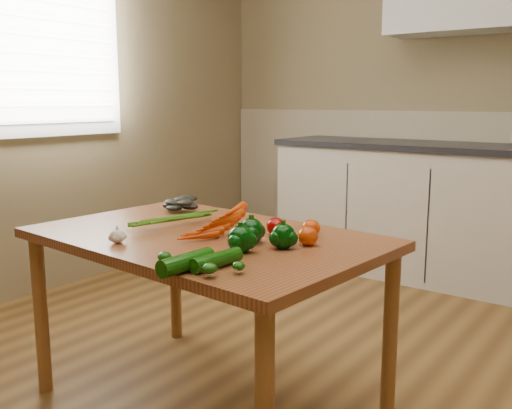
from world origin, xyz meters
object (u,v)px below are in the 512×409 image
object	(u,v)px
zucchini_a	(216,260)
zucchini_b	(186,262)
carrot_bunch	(204,224)
leafy_greens	(185,202)
garlic_bulb	(117,236)
tomato_b	(311,228)
table	(206,254)
pepper_c	(241,239)
pepper_b	(283,236)
tomato_a	(276,227)
pepper_a	(251,231)
tomato_c	(308,236)

from	to	relation	value
zucchini_a	zucchini_b	size ratio (longest dim) A/B	0.96
carrot_bunch	zucchini_b	bearing A→B (deg)	-50.41
leafy_greens	zucchini_b	world-z (taller)	leafy_greens
garlic_bulb	tomato_b	size ratio (longest dim) A/B	0.83
table	carrot_bunch	xyz separation A→B (m)	(-0.02, 0.01, 0.11)
leafy_greens	pepper_c	distance (m)	0.73
pepper_b	tomato_b	xyz separation A→B (m)	(-0.01, 0.20, -0.01)
pepper_b	tomato_a	world-z (taller)	pepper_b
table	zucchini_a	size ratio (longest dim) A/B	7.36
table	pepper_a	xyz separation A→B (m)	(0.22, -0.01, 0.12)
garlic_bulb	pepper_c	xyz separation A→B (m)	(0.42, 0.16, 0.02)
table	garlic_bulb	distance (m)	0.34
pepper_a	pepper_b	world-z (taller)	pepper_a
leafy_greens	tomato_a	distance (m)	0.59
tomato_c	table	bearing A→B (deg)	-168.19
garlic_bulb	tomato_a	bearing A→B (deg)	47.84
table	zucchini_b	size ratio (longest dim) A/B	7.03
tomato_c	zucchini_b	bearing A→B (deg)	-105.16
tomato_b	garlic_bulb	bearing A→B (deg)	-135.41
carrot_bunch	garlic_bulb	size ratio (longest dim) A/B	4.24
table	pepper_b	world-z (taller)	pepper_b
leafy_greens	tomato_a	world-z (taller)	leafy_greens
garlic_bulb	pepper_c	distance (m)	0.45
pepper_b	tomato_b	world-z (taller)	pepper_b
garlic_bulb	pepper_a	distance (m)	0.47
leafy_greens	garlic_bulb	size ratio (longest dim) A/B	3.26
table	pepper_c	xyz separation A→B (m)	(0.27, -0.13, 0.12)
zucchini_b	carrot_bunch	bearing A→B (deg)	125.34
table	tomato_c	xyz separation A→B (m)	(0.39, 0.08, 0.11)
tomato_a	tomato_c	bearing A→B (deg)	-17.87
tomato_b	zucchini_b	bearing A→B (deg)	-96.63
zucchini_b	garlic_bulb	bearing A→B (deg)	166.42
pepper_a	zucchini_a	size ratio (longest dim) A/B	0.48
tomato_b	tomato_c	size ratio (longest dim) A/B	0.96
garlic_bulb	zucchini_a	distance (m)	0.47
zucchini_a	garlic_bulb	bearing A→B (deg)	177.06
leafy_greens	tomato_c	size ratio (longest dim) A/B	2.59
zucchini_a	pepper_a	bearing A→B (deg)	107.64
garlic_bulb	pepper_b	size ratio (longest dim) A/B	0.67
pepper_b	tomato_a	distance (m)	0.19
pepper_b	zucchini_b	bearing A→B (deg)	-102.05
carrot_bunch	zucchini_b	distance (m)	0.49
tomato_b	tomato_c	world-z (taller)	tomato_c
pepper_a	tomato_c	xyz separation A→B (m)	(0.17, 0.09, -0.01)
pepper_c	zucchini_a	bearing A→B (deg)	-74.66
pepper_c	tomato_a	bearing A→B (deg)	98.78
pepper_b	tomato_c	world-z (taller)	pepper_b
leafy_greens	tomato_a	xyz separation A→B (m)	(0.58, -0.13, -0.01)
leafy_greens	zucchini_a	world-z (taller)	leafy_greens
tomato_b	pepper_c	bearing A→B (deg)	-102.08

